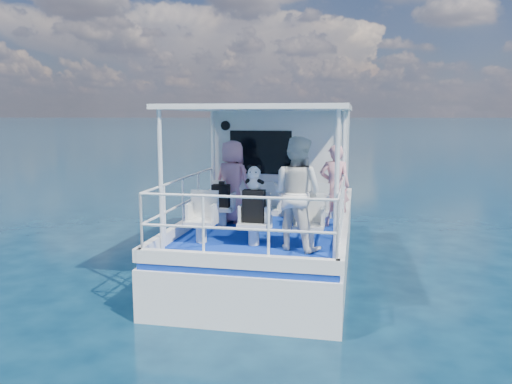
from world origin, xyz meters
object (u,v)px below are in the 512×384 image
at_px(passenger_port_fwd, 232,182).
at_px(panda, 254,177).
at_px(backpack_center, 254,206).
at_px(passenger_stbd_aft, 296,193).

xyz_separation_m(passenger_port_fwd, panda, (0.77, -1.59, 0.30)).
bearing_deg(backpack_center, passenger_stbd_aft, -9.56).
bearing_deg(panda, passenger_port_fwd, 115.87).
relative_size(passenger_port_fwd, backpack_center, 3.07).
height_order(passenger_port_fwd, panda, passenger_port_fwd).
bearing_deg(backpack_center, panda, 77.86).
bearing_deg(backpack_center, passenger_port_fwd, 115.47).
distance_m(passenger_port_fwd, passenger_stbd_aft, 2.27).
height_order(passenger_stbd_aft, backpack_center, passenger_stbd_aft).
distance_m(passenger_port_fwd, backpack_center, 1.79).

